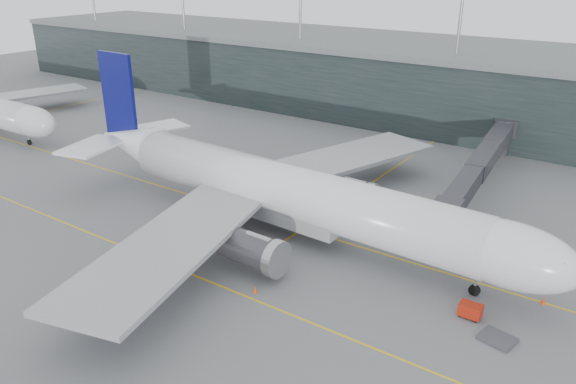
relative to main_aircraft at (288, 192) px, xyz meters
The scene contains 17 objects.
ground 8.83m from the main_aircraft, 124.82° to the left, with size 320.00×320.00×0.00m, color #5D5D62.
taxiline_a 6.93m from the main_aircraft, 156.52° to the left, with size 160.00×0.25×0.02m, color gold.
taxiline_b 15.77m from the main_aircraft, 105.61° to the right, with size 160.00×0.25×0.02m, color gold.
taxiline_lead_main 26.31m from the main_aircraft, 87.74° to the left, with size 0.25×60.00×0.02m, color gold.
taxiline_lead_adj 83.25m from the main_aircraft, 161.96° to the left, with size 0.25×60.00×0.02m, color gold.
terminal 63.89m from the main_aircraft, 93.58° to the left, with size 240.00×36.00×29.00m.
main_aircraft is the anchor object (origin of this frame).
jet_bridge 33.08m from the main_aircraft, 61.14° to the left, with size 7.34×43.61×6.29m.
gse_cart 25.44m from the main_aircraft, 11.19° to the right, with size 2.10×1.34×1.43m.
baggage_dolly 29.03m from the main_aircraft, 14.02° to the right, with size 2.99×2.39×0.30m, color #3D3E43.
uld_a 18.65m from the main_aircraft, 125.15° to the left, with size 2.33×2.06×1.80m.
uld_b 18.87m from the main_aircraft, 114.80° to the left, with size 2.49×2.19×1.93m.
uld_c 18.21m from the main_aircraft, 108.19° to the left, with size 2.59×2.27×2.01m.
cone_nose 30.26m from the main_aircraft, ahead, with size 0.50×0.50×0.80m, color #FE3B0E.
cone_wing_stbd 15.01m from the main_aircraft, 68.80° to the right, with size 0.49×0.49×0.77m, color #CF470B.
cone_wing_port 19.50m from the main_aircraft, 79.51° to the left, with size 0.49×0.49×0.77m, color red.
cone_tail 15.62m from the main_aircraft, 151.77° to the right, with size 0.45×0.45×0.72m, color #F04F0D.
Camera 1 is at (39.82, -57.33, 31.69)m, focal length 35.00 mm.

